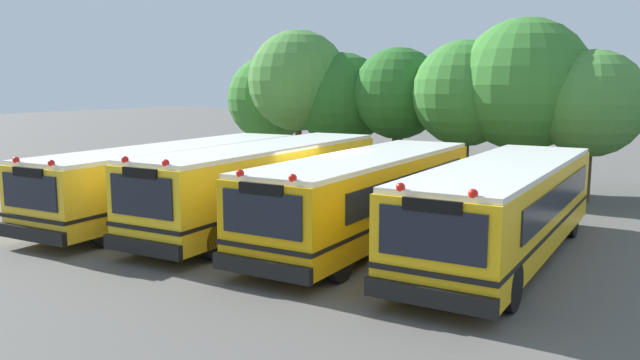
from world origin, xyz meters
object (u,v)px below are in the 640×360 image
tree_3 (398,94)px  tree_1 (299,82)px  tree_4 (468,93)px  school_bus_0 (178,176)px  tree_6 (593,102)px  tree_5 (522,85)px  school_bus_2 (367,194)px  tree_2 (340,100)px  school_bus_1 (266,181)px  school_bus_3 (504,206)px  tree_0 (269,99)px

tree_3 → tree_1: bearing=-174.6°
tree_3 → tree_4: 3.34m
school_bus_0 → tree_6: size_ratio=2.03×
tree_5 → school_bus_2: bearing=-101.7°
school_bus_0 → tree_5: (9.19, 9.65, 3.06)m
tree_4 → tree_2: bearing=173.0°
school_bus_1 → school_bus_2: bearing=175.4°
tree_3 → tree_6: 8.08m
school_bus_2 → school_bus_3: bearing=-177.7°
school_bus_0 → tree_4: size_ratio=1.86×
school_bus_2 → tree_1: (-8.20, 9.75, 3.14)m
school_bus_3 → tree_6: 9.78m
school_bus_3 → tree_0: 18.49m
school_bus_3 → tree_5: tree_5 is taller
school_bus_2 → tree_4: size_ratio=1.67×
school_bus_0 → tree_5: tree_5 is taller
school_bus_2 → tree_5: size_ratio=1.48×
tree_3 → tree_5: (5.39, -0.39, 0.38)m
school_bus_3 → tree_0: bearing=-36.0°
tree_2 → tree_5: bearing=-4.4°
tree_2 → tree_3: tree_3 is taller
tree_0 → tree_2: 4.53m
tree_1 → tree_2: bearing=20.9°
tree_2 → tree_3: size_ratio=0.98×
tree_5 → tree_4: bearing=-176.4°
tree_1 → tree_3: tree_1 is taller
tree_4 → school_bus_2: bearing=-89.6°
school_bus_1 → tree_6: 12.64m
school_bus_3 → tree_2: bearing=-44.4°
school_bus_2 → tree_4: bearing=-88.7°
school_bus_1 → tree_2: 10.79m
school_bus_0 → school_bus_2: (7.15, -0.16, 0.03)m
school_bus_0 → tree_2: 10.59m
school_bus_3 → tree_4: (-3.83, 9.59, 2.68)m
tree_0 → tree_2: size_ratio=0.99×
school_bus_2 → tree_5: 10.47m
tree_1 → tree_0: bearing=151.3°
tree_1 → tree_4: size_ratio=1.12×
tree_0 → tree_3: 7.55m
school_bus_1 → tree_1: (-4.60, 9.48, 3.09)m
school_bus_3 → tree_1: (-11.96, 9.66, 3.14)m
tree_3 → tree_6: size_ratio=1.06×
tree_1 → tree_2: tree_1 is taller
school_bus_2 → tree_2: tree_2 is taller
school_bus_0 → tree_3: size_ratio=1.92×
tree_0 → tree_4: tree_4 is taller
school_bus_2 → tree_1: bearing=-49.0°
school_bus_3 → tree_0: size_ratio=1.79×
tree_0 → tree_4: 10.88m
tree_6 → tree_1: bearing=179.0°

